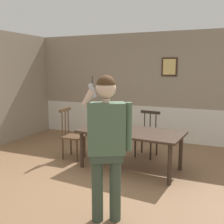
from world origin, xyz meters
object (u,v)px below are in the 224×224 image
object	(u,v)px
chair_near_window	(72,135)
chair_by_doorway	(147,135)
dining_table	(131,135)
person_figure	(107,138)

from	to	relation	value
chair_near_window	chair_by_doorway	world-z (taller)	chair_near_window
dining_table	chair_near_window	size ratio (longest dim) A/B	1.87
chair_by_doorway	chair_near_window	bearing A→B (deg)	34.87
chair_near_window	chair_by_doorway	distance (m)	1.58
dining_table	chair_by_doorway	xyz separation A→B (m)	(0.07, 0.85, -0.18)
chair_by_doorway	person_figure	xyz separation A→B (m)	(0.23, -2.60, 0.58)
dining_table	chair_by_doorway	distance (m)	0.87
dining_table	person_figure	xyz separation A→B (m)	(0.31, -1.76, 0.40)
chair_by_doorway	person_figure	distance (m)	2.68
dining_table	person_figure	size ratio (longest dim) A/B	1.09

